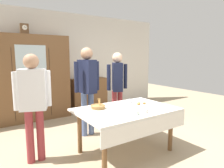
# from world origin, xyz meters

# --- Properties ---
(ground_plane) EXTENTS (12.00, 12.00, 0.00)m
(ground_plane) POSITION_xyz_m (0.00, 0.00, 0.00)
(ground_plane) COLOR tan
(ground_plane) RESTS_ON ground
(back_wall) EXTENTS (6.40, 0.10, 2.70)m
(back_wall) POSITION_xyz_m (0.00, 2.65, 1.35)
(back_wall) COLOR silver
(back_wall) RESTS_ON ground
(dining_table) EXTENTS (1.56, 1.04, 0.72)m
(dining_table) POSITION_xyz_m (0.00, -0.23, 0.62)
(dining_table) COLOR brown
(dining_table) RESTS_ON ground
(wall_cabinet) EXTENTS (1.82, 0.46, 2.04)m
(wall_cabinet) POSITION_xyz_m (-0.90, 2.35, 1.02)
(wall_cabinet) COLOR brown
(wall_cabinet) RESTS_ON ground
(mantel_clock) EXTENTS (0.18, 0.11, 0.24)m
(mantel_clock) POSITION_xyz_m (-0.97, 2.35, 2.16)
(mantel_clock) COLOR brown
(mantel_clock) RESTS_ON wall_cabinet
(bookshelf_low) EXTENTS (1.04, 0.35, 0.92)m
(bookshelf_low) POSITION_xyz_m (0.68, 2.41, 0.46)
(bookshelf_low) COLOR brown
(bookshelf_low) RESTS_ON ground
(book_stack) EXTENTS (0.16, 0.22, 0.12)m
(book_stack) POSITION_xyz_m (0.68, 2.41, 0.98)
(book_stack) COLOR #664C7A
(book_stack) RESTS_ON bookshelf_low
(tea_cup_far_right) EXTENTS (0.13, 0.13, 0.06)m
(tea_cup_far_right) POSITION_xyz_m (0.30, 0.08, 0.75)
(tea_cup_far_right) COLOR white
(tea_cup_far_right) RESTS_ON dining_table
(tea_cup_center) EXTENTS (0.13, 0.13, 0.06)m
(tea_cup_center) POSITION_xyz_m (0.07, -0.57, 0.75)
(tea_cup_center) COLOR white
(tea_cup_center) RESTS_ON dining_table
(tea_cup_near_right) EXTENTS (0.13, 0.13, 0.06)m
(tea_cup_near_right) POSITION_xyz_m (-0.09, -0.55, 0.75)
(tea_cup_near_right) COLOR silver
(tea_cup_near_right) RESTS_ON dining_table
(bread_basket) EXTENTS (0.24, 0.24, 0.16)m
(bread_basket) POSITION_xyz_m (-0.37, 0.05, 0.76)
(bread_basket) COLOR #9E7542
(bread_basket) RESTS_ON dining_table
(pastry_plate) EXTENTS (0.28, 0.28, 0.05)m
(pastry_plate) POSITION_xyz_m (0.35, -0.17, 0.73)
(pastry_plate) COLOR white
(pastry_plate) RESTS_ON dining_table
(spoon_front_edge) EXTENTS (0.12, 0.02, 0.01)m
(spoon_front_edge) POSITION_xyz_m (-0.26, -0.56, 0.72)
(spoon_front_edge) COLOR silver
(spoon_front_edge) RESTS_ON dining_table
(spoon_mid_left) EXTENTS (0.12, 0.02, 0.01)m
(spoon_mid_left) POSITION_xyz_m (-0.47, -0.32, 0.72)
(spoon_mid_left) COLOR silver
(spoon_mid_left) RESTS_ON dining_table
(spoon_back_edge) EXTENTS (0.12, 0.02, 0.01)m
(spoon_back_edge) POSITION_xyz_m (-0.12, -0.28, 0.72)
(spoon_back_edge) COLOR silver
(spoon_back_edge) RESTS_ON dining_table
(person_behind_table_left) EXTENTS (0.52, 0.32, 1.59)m
(person_behind_table_left) POSITION_xyz_m (-1.29, 0.30, 0.96)
(person_behind_table_left) COLOR #933338
(person_behind_table_left) RESTS_ON ground
(person_beside_shelf) EXTENTS (0.52, 0.41, 1.62)m
(person_beside_shelf) POSITION_xyz_m (0.57, 0.84, 0.99)
(person_beside_shelf) COLOR #933338
(person_beside_shelf) RESTS_ON ground
(person_near_right_end) EXTENTS (0.52, 0.39, 1.71)m
(person_near_right_end) POSITION_xyz_m (-0.19, 0.77, 1.05)
(person_near_right_end) COLOR slate
(person_near_right_end) RESTS_ON ground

